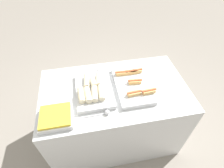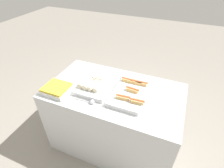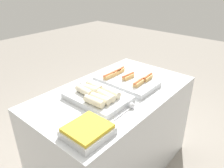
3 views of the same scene
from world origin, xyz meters
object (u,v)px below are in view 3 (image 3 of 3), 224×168
tray_side_front (88,131)px  serving_spoon_far (81,85)px  serving_spoon_near (130,107)px  tray_hotdogs (126,81)px  tray_wraps (97,96)px

tray_side_front → serving_spoon_far: tray_side_front is taller
serving_spoon_near → serving_spoon_far: 0.57m
serving_spoon_far → serving_spoon_near: bearing=-90.3°
serving_spoon_near → serving_spoon_far: same height
tray_hotdogs → serving_spoon_near: tray_hotdogs is taller
serving_spoon_near → tray_hotdogs: bearing=41.2°
serving_spoon_near → serving_spoon_far: size_ratio=0.96×
tray_side_front → serving_spoon_far: (0.43, 0.54, -0.02)m
tray_wraps → tray_hotdogs: bearing=1.1°
tray_hotdogs → serving_spoon_far: size_ratio=2.27×
tray_wraps → tray_side_front: tray_wraps is taller
tray_wraps → serving_spoon_near: bearing=-75.8°
tray_hotdogs → tray_side_front: size_ratio=1.98×
tray_hotdogs → serving_spoon_far: bearing=139.2°
tray_hotdogs → serving_spoon_far: 0.43m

